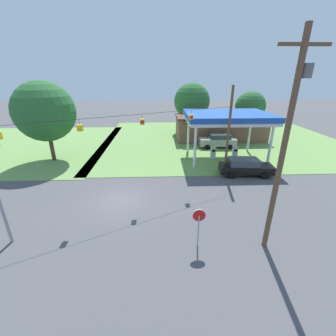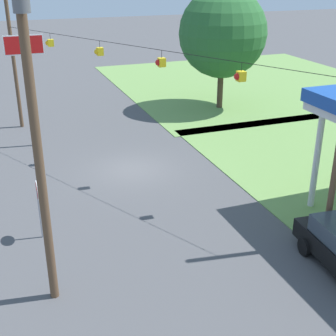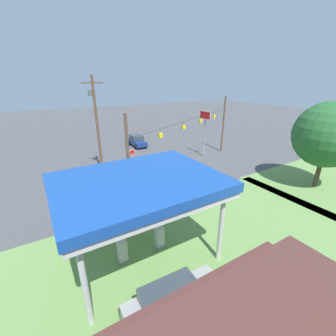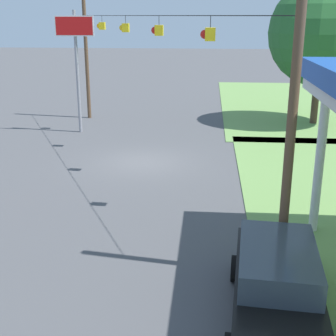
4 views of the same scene
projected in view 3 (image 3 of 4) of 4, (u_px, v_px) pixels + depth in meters
ground_plane at (191, 174)px, 27.29m from camera, size 160.00×160.00×0.00m
gas_station_canopy at (139, 186)px, 12.90m from camera, size 9.28×7.13×5.41m
fuel_pump_near at (160, 238)px, 15.04m from camera, size 0.71×0.56×1.53m
fuel_pump_far at (123, 252)px, 13.79m from camera, size 0.71×0.56×1.53m
car_at_pumps_front at (107, 212)px, 17.70m from camera, size 5.26×2.43×1.68m
car_at_pumps_rear at (176, 303)px, 10.37m from camera, size 4.97×2.24×1.89m
car_on_crossroad at (137, 141)px, 38.25m from camera, size 2.18×4.54×1.89m
stop_sign_roadside at (132, 155)px, 28.38m from camera, size 0.80×0.08×2.50m
stop_sign_overhead at (205, 123)px, 31.81m from camera, size 0.22×2.20×6.89m
utility_pole_main at (97, 123)px, 24.94m from camera, size 2.20×0.44×11.13m
signal_span_gantry at (192, 136)px, 25.62m from camera, size 19.66×10.24×8.45m
tree_west_verge at (328, 135)px, 21.92m from camera, size 6.45×6.45×8.83m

